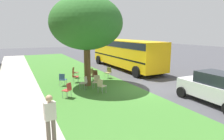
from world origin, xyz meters
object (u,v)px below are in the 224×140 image
(chair_2, at_px, (109,72))
(pedestrian_1, at_px, (50,117))
(street_tree, at_px, (86,23))
(chair_8, at_px, (101,85))
(chair_0, at_px, (68,89))
(chair_4, at_px, (75,72))
(chair_5, at_px, (94,75))
(chair_7, at_px, (92,73))
(school_bus, at_px, (125,51))
(chair_3, at_px, (96,81))
(parked_car, at_px, (215,87))
(chair_9, at_px, (75,76))
(chair_6, at_px, (84,82))
(chair_1, at_px, (63,79))

(chair_2, height_order, pedestrian_1, pedestrian_1)
(street_tree, bearing_deg, chair_8, -176.10)
(chair_0, distance_m, chair_4, 5.01)
(chair_5, bearing_deg, street_tree, 132.38)
(chair_7, height_order, school_bus, school_bus)
(chair_8, bearing_deg, chair_3, -6.83)
(chair_7, relative_size, pedestrian_1, 0.52)
(pedestrian_1, bearing_deg, school_bus, -39.97)
(parked_car, bearing_deg, pedestrian_1, 91.20)
(chair_4, relative_size, school_bus, 0.08)
(chair_0, relative_size, chair_9, 1.00)
(street_tree, xyz_separation_m, chair_6, (-0.91, 0.55, -3.73))
(chair_4, distance_m, parked_car, 10.20)
(chair_6, distance_m, chair_9, 2.11)
(street_tree, height_order, chair_9, street_tree)
(chair_2, height_order, chair_4, same)
(chair_2, distance_m, pedestrian_1, 9.79)
(chair_0, bearing_deg, chair_5, -44.27)
(chair_0, bearing_deg, parked_car, -122.15)
(chair_1, xyz_separation_m, pedestrian_1, (-7.03, 1.95, 0.41))
(chair_0, relative_size, chair_4, 1.00)
(chair_1, height_order, chair_6, same)
(street_tree, xyz_separation_m, chair_5, (0.73, -0.79, -3.73))
(chair_4, distance_m, chair_5, 2.16)
(chair_4, distance_m, chair_8, 4.72)
(chair_3, height_order, school_bus, school_bus)
(chair_4, bearing_deg, parked_car, -150.88)
(street_tree, relative_size, pedestrian_1, 3.58)
(chair_0, distance_m, chair_1, 2.66)
(chair_5, bearing_deg, chair_0, 135.73)
(chair_6, distance_m, school_bus, 8.32)
(school_bus, bearing_deg, chair_4, 107.84)
(chair_6, xyz_separation_m, chair_7, (2.37, -1.43, 0.00))
(chair_1, bearing_deg, chair_4, -34.71)
(chair_5, distance_m, chair_8, 2.86)
(chair_3, height_order, chair_7, same)
(chair_0, relative_size, chair_2, 1.00)
(chair_4, height_order, chair_9, same)
(chair_6, bearing_deg, chair_8, -149.13)
(chair_4, bearing_deg, street_tree, -176.15)
(chair_7, height_order, chair_8, same)
(chair_2, bearing_deg, chair_0, 129.57)
(chair_5, bearing_deg, school_bus, -51.86)
(chair_5, bearing_deg, chair_4, 26.80)
(chair_0, bearing_deg, chair_7, -38.39)
(street_tree, bearing_deg, chair_5, -47.62)
(chair_0, distance_m, chair_8, 2.05)
(chair_2, distance_m, chair_7, 1.41)
(chair_9, bearing_deg, chair_8, -167.58)
(chair_6, bearing_deg, chair_5, -39.48)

